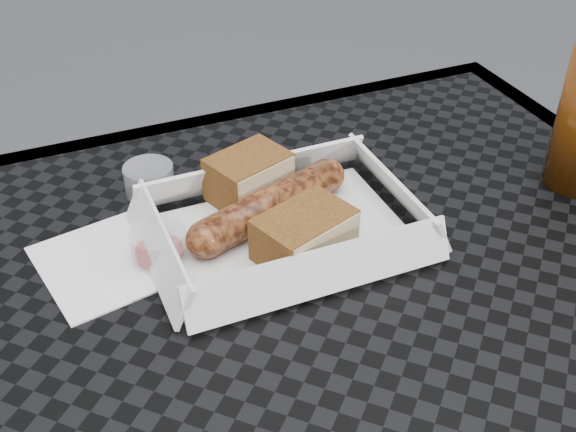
% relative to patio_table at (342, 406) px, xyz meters
% --- Properties ---
extents(patio_table, '(0.80, 0.80, 0.74)m').
position_rel_patio_table_xyz_m(patio_table, '(0.00, 0.00, 0.00)').
color(patio_table, black).
rests_on(patio_table, ground).
extents(food_tray, '(0.22, 0.15, 0.00)m').
position_rel_patio_table_xyz_m(food_tray, '(0.01, 0.14, 0.08)').
color(food_tray, white).
rests_on(food_tray, patio_table).
extents(bratwurst, '(0.18, 0.09, 0.03)m').
position_rel_patio_table_xyz_m(bratwurst, '(0.00, 0.17, 0.10)').
color(bratwurst, brown).
rests_on(bratwurst, food_tray).
extents(bread_near, '(0.09, 0.07, 0.05)m').
position_rel_patio_table_xyz_m(bread_near, '(-0.00, 0.21, 0.10)').
color(bread_near, brown).
rests_on(bread_near, food_tray).
extents(bread_far, '(0.10, 0.08, 0.04)m').
position_rel_patio_table_xyz_m(bread_far, '(0.01, 0.11, 0.10)').
color(bread_far, brown).
rests_on(bread_far, food_tray).
extents(veg_garnish, '(0.03, 0.03, 0.00)m').
position_rel_patio_table_xyz_m(veg_garnish, '(0.06, 0.09, 0.08)').
color(veg_garnish, '#DD4909').
rests_on(veg_garnish, food_tray).
extents(napkin, '(0.14, 0.14, 0.00)m').
position_rel_patio_table_xyz_m(napkin, '(-0.15, 0.17, 0.08)').
color(napkin, white).
rests_on(napkin, patio_table).
extents(condiment_cup_sauce, '(0.05, 0.05, 0.03)m').
position_rel_patio_table_xyz_m(condiment_cup_sauce, '(-0.11, 0.16, 0.09)').
color(condiment_cup_sauce, '#97160B').
rests_on(condiment_cup_sauce, patio_table).
extents(condiment_cup_empty, '(0.05, 0.05, 0.03)m').
position_rel_patio_table_xyz_m(condiment_cup_empty, '(-0.09, 0.26, 0.09)').
color(condiment_cup_empty, silver).
rests_on(condiment_cup_empty, patio_table).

